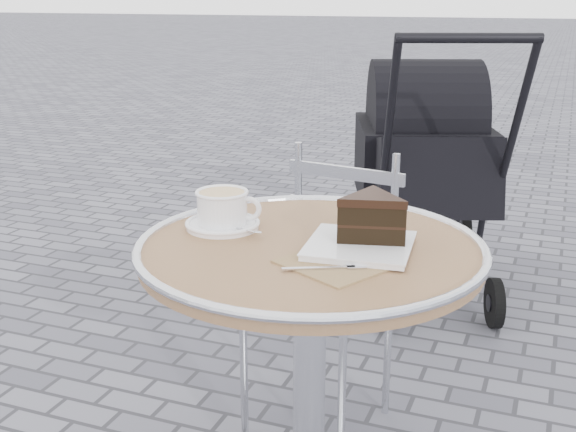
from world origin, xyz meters
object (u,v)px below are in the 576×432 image
(cappuccino_set, at_px, (223,211))
(baby_stroller, at_px, (425,175))
(bistro_chair, at_px, (333,257))
(cafe_table, at_px, (310,318))
(cake_plate_set, at_px, (369,224))

(cappuccino_set, distance_m, baby_stroller, 1.61)
(cappuccino_set, bearing_deg, bistro_chair, 66.50)
(cafe_table, xyz_separation_m, cappuccino_set, (-0.22, 0.04, 0.20))
(cafe_table, distance_m, cake_plate_set, 0.24)
(cake_plate_set, distance_m, baby_stroller, 1.62)
(cappuccino_set, bearing_deg, baby_stroller, 71.21)
(cappuccino_set, relative_size, bistro_chair, 0.23)
(cappuccino_set, bearing_deg, cafe_table, -23.34)
(cake_plate_set, bearing_deg, bistro_chair, 108.75)
(cappuccino_set, distance_m, bistro_chair, 0.58)
(cake_plate_set, distance_m, bistro_chair, 0.64)
(cafe_table, relative_size, cake_plate_set, 2.21)
(cappuccino_set, height_order, cake_plate_set, cake_plate_set)
(cafe_table, height_order, cake_plate_set, cake_plate_set)
(cake_plate_set, relative_size, bistro_chair, 0.42)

